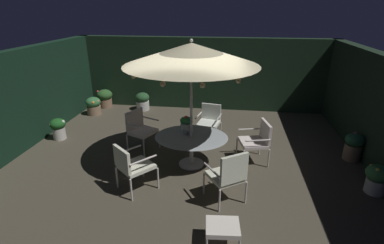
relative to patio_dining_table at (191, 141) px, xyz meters
The scene contains 18 objects.
ground_plane 0.64m from the patio_dining_table, 127.76° to the left, with size 8.64×7.97×0.02m, color #484133.
hedge_backdrop_rear 4.08m from the patio_dining_table, 92.12° to the left, with size 8.64×0.30×2.41m, color black.
hedge_backdrop_left 4.37m from the patio_dining_table, behind, with size 0.30×7.97×2.41m, color black.
patio_dining_table is the anchor object (origin of this frame).
patio_umbrella 1.89m from the patio_dining_table, 154.88° to the left, with size 2.74×2.74×2.78m.
centerpiece_planter 0.42m from the patio_dining_table, 131.39° to the left, with size 0.27×0.27×0.41m.
patio_chair_north 1.51m from the patio_dining_table, 130.93° to the right, with size 0.84×0.85×0.97m.
patio_chair_northeast 1.52m from the patio_dining_table, 56.32° to the right, with size 0.82×0.82×1.05m.
patio_chair_east 1.51m from the patio_dining_table, 13.73° to the left, with size 0.73×0.77×0.96m.
patio_chair_southeast 1.50m from the patio_dining_table, 79.15° to the left, with size 0.68×0.68×0.92m.
patio_chair_south 1.51m from the patio_dining_table, 155.85° to the left, with size 0.77×0.80×0.99m.
ottoman_footrest 2.45m from the patio_dining_table, 71.11° to the right, with size 0.53×0.47×0.36m.
potted_plant_back_center 4.62m from the patio_dining_table, 142.35° to the left, with size 0.48×0.48×0.59m.
potted_plant_front_corner 5.08m from the patio_dining_table, 134.99° to the left, with size 0.53×0.53×0.63m.
potted_plant_back_right 3.71m from the patio_dining_table, ahead, with size 0.45×0.45×0.57m.
potted_plant_left_near 4.12m from the patio_dining_table, 122.09° to the left, with size 0.47×0.47×0.61m.
potted_plant_right_far 3.77m from the patio_dining_table, 11.28° to the left, with size 0.41×0.41×0.65m.
potted_plant_right_near 3.84m from the patio_dining_table, 166.89° to the left, with size 0.41×0.41×0.58m.
Camera 1 is at (0.95, -5.93, 3.37)m, focal length 27.17 mm.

